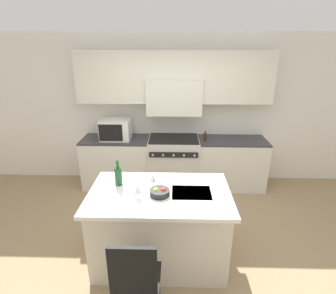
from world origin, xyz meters
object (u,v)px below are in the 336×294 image
at_px(island_chair, 136,280).
at_px(wine_bottle, 118,176).
at_px(wine_glass_far, 153,179).
at_px(oil_bottle_on_counter, 205,137).
at_px(microwave, 116,129).
at_px(range_stove, 174,162).
at_px(wine_glass_near, 138,189).
at_px(fruit_bowl, 160,192).

bearing_deg(island_chair, wine_bottle, 107.71).
bearing_deg(wine_glass_far, island_chair, -94.83).
distance_m(wine_glass_far, oil_bottle_on_counter, 1.88).
bearing_deg(microwave, range_stove, -1.04).
distance_m(wine_bottle, oil_bottle_on_counter, 2.04).
distance_m(island_chair, wine_bottle, 1.18).
height_order(microwave, wine_glass_near, microwave).
bearing_deg(oil_bottle_on_counter, wine_glass_far, -114.62).
xyz_separation_m(wine_bottle, fruit_bowl, (0.50, -0.22, -0.08)).
height_order(microwave, oil_bottle_on_counter, microwave).
xyz_separation_m(range_stove, microwave, (-1.03, 0.02, 0.62)).
height_order(fruit_bowl, oil_bottle_on_counter, oil_bottle_on_counter).
relative_size(range_stove, fruit_bowl, 4.22).
relative_size(island_chair, fruit_bowl, 4.51).
height_order(microwave, wine_bottle, microwave).
relative_size(island_chair, wine_glass_near, 6.02).
bearing_deg(wine_glass_far, fruit_bowl, -62.45).
height_order(range_stove, wine_bottle, wine_bottle).
bearing_deg(wine_glass_far, oil_bottle_on_counter, 65.38).
relative_size(range_stove, wine_glass_far, 5.63).
distance_m(wine_bottle, wine_glass_far, 0.41).
bearing_deg(fruit_bowl, microwave, 114.87).
bearing_deg(microwave, island_chair, -75.25).
relative_size(range_stove, microwave, 1.82).
bearing_deg(wine_glass_far, wine_bottle, 172.54).
xyz_separation_m(island_chair, wine_glass_far, (0.08, 0.97, 0.48)).
distance_m(microwave, fruit_bowl, 2.11).
bearing_deg(wine_glass_near, fruit_bowl, 18.09).
distance_m(range_stove, wine_glass_far, 1.83).
xyz_separation_m(wine_glass_far, oil_bottle_on_counter, (0.78, 1.71, -0.06)).
height_order(microwave, wine_glass_far, microwave).
bearing_deg(range_stove, wine_glass_far, -97.66).
distance_m(island_chair, fruit_bowl, 0.91).
distance_m(island_chair, wine_glass_near, 0.87).
xyz_separation_m(microwave, wine_bottle, (0.39, -1.69, -0.05)).
height_order(wine_bottle, wine_glass_near, wine_bottle).
relative_size(wine_glass_near, wine_glass_far, 1.00).
relative_size(island_chair, wine_glass_far, 6.02).
bearing_deg(range_stove, microwave, 178.96).
xyz_separation_m(microwave, wine_glass_far, (0.80, -1.74, -0.05)).
relative_size(microwave, island_chair, 0.52).
height_order(range_stove, oil_bottle_on_counter, oil_bottle_on_counter).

